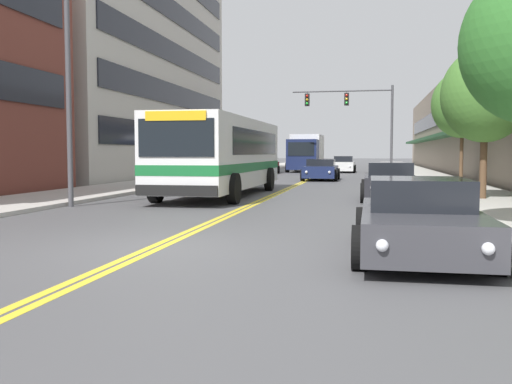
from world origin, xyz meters
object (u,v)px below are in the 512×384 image
Objects in this scene: street_tree_right_far at (463,105)px; car_white_moving_lead at (343,165)px; street_lamp_left_near at (78,55)px; car_charcoal_parked_right_mid at (390,182)px; traffic_signal_mast at (357,111)px; fire_hydrant at (445,189)px; car_red_parked_left_mid at (263,166)px; car_navy_moving_second at (321,170)px; city_bus at (223,153)px; box_truck at (306,153)px; street_tree_right_mid at (485,95)px; car_dark_grey_parked_right_foreground at (419,220)px; car_beige_parked_left_near at (240,169)px.

car_white_moving_lead is at bearing 108.48° from street_tree_right_far.
street_lamp_left_near is (-6.48, -32.37, 3.93)m from car_white_moving_lead.
car_white_moving_lead is at bearing 95.79° from car_charcoal_parked_right_mid.
traffic_signal_mast is (-1.67, 22.50, 4.09)m from car_charcoal_parked_right_mid.
street_lamp_left_near is 11.92m from fire_hydrant.
street_tree_right_far reaches higher than car_red_parked_left_mid.
fire_hydrant is at bearing -82.34° from traffic_signal_mast.
street_lamp_left_near is (-9.31, -4.40, 3.95)m from car_charcoal_parked_right_mid.
car_navy_moving_second is 9.70m from traffic_signal_mast.
city_bus is 6.49m from car_charcoal_parked_right_mid.
street_tree_right_far is at bearing 45.14° from street_lamp_left_near.
box_truck is 1.39× the size of street_tree_right_far.
street_tree_right_mid is at bearing -72.93° from box_truck.
street_tree_right_mid is (11.75, -23.27, 2.89)m from car_red_parked_left_mid.
car_dark_grey_parked_right_foreground is 11.43m from street_tree_right_mid.
car_white_moving_lead is 30.13m from fire_hydrant.
car_charcoal_parked_right_mid is (-0.08, 10.86, 0.04)m from car_dark_grey_parked_right_foreground.
fire_hydrant is (-2.03, -10.44, -3.44)m from street_tree_right_far.
street_lamp_left_near is (-7.64, -26.90, -0.14)m from traffic_signal_mast.
city_bus is at bearing 61.58° from street_lamp_left_near.
car_charcoal_parked_right_mid is at bearing -75.67° from car_navy_moving_second.
car_white_moving_lead is at bearing 94.29° from car_dark_grey_parked_right_foreground.
car_dark_grey_parked_right_foreground is at bearing -75.42° from car_red_parked_left_mid.
street_tree_right_far is (3.63, 8.61, 3.34)m from car_charcoal_parked_right_mid.
car_navy_moving_second is at bearing 104.33° from car_charcoal_parked_right_mid.
city_bus is 1.48× the size of traffic_signal_mast.
car_red_parked_left_mid is at bearing 112.58° from fire_hydrant.
traffic_signal_mast is 0.97× the size of street_lamp_left_near.
car_navy_moving_second is at bearing -80.61° from box_truck.
box_truck is 34.23m from street_lamp_left_near.
car_white_moving_lead is (5.91, 4.93, -0.02)m from car_red_parked_left_mid.
car_dark_grey_parked_right_foreground is (8.82, -33.91, -0.08)m from car_red_parked_left_mid.
city_bus is at bearing -97.35° from car_white_moving_lead.
box_truck reaches higher than fire_hydrant.
fire_hydrant is at bearing -131.05° from street_tree_right_mid.
car_dark_grey_parked_right_foreground is 0.59× the size of box_truck.
car_white_moving_lead is 33.25m from street_lamp_left_near.
street_tree_right_mid is (11.70, -14.98, 2.95)m from car_beige_parked_left_near.
traffic_signal_mast reaches higher than car_beige_parked_left_near.
car_white_moving_lead is 6.92m from traffic_signal_mast.
fire_hydrant is (4.44, -29.81, -0.12)m from car_white_moving_lead.
car_red_parked_left_mid is 0.90× the size of street_tree_right_mid.
city_bus is 8.53m from fire_hydrant.
car_beige_parked_left_near is at bearing 170.74° from car_navy_moving_second.
traffic_signal_mast reaches higher than street_tree_right_mid.
street_lamp_left_near reaches higher than car_charcoal_parked_right_mid.
box_truck reaches higher than car_white_moving_lead.
car_red_parked_left_mid is 26.22m from street_tree_right_mid.
car_beige_parked_left_near is 19.58m from street_lamp_left_near.
traffic_signal_mast is 27.97m from street_lamp_left_near.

